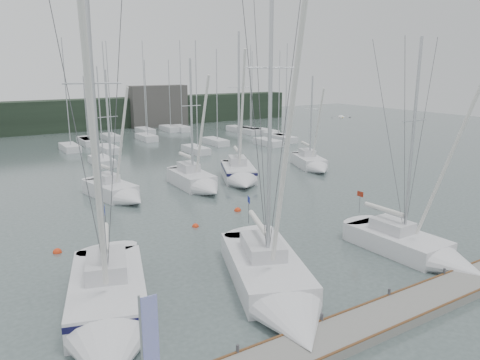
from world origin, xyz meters
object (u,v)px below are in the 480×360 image
at_px(sailboat_mid_c, 198,183).
at_px(buoy_a, 195,227).
at_px(buoy_b, 238,211).
at_px(sailboat_near_left, 108,313).
at_px(sailboat_mid_e, 313,164).
at_px(sailboat_mid_b, 119,193).
at_px(sailboat_mid_d, 240,175).
at_px(buoy_c, 57,253).
at_px(sailboat_near_center, 278,290).
at_px(sailboat_near_right, 423,252).
at_px(dock_banner, 147,342).

relative_size(sailboat_mid_c, buoy_a, 26.37).
distance_m(sailboat_mid_c, buoy_b, 6.96).
xyz_separation_m(sailboat_near_left, sailboat_mid_e, (26.75, 18.21, -0.13)).
bearing_deg(sailboat_near_left, buoy_a, 63.66).
bearing_deg(sailboat_mid_b, sailboat_mid_d, -12.60).
distance_m(buoy_b, buoy_c, 12.92).
xyz_separation_m(sailboat_near_center, sailboat_near_right, (9.51, -0.55, -0.07)).
xyz_separation_m(sailboat_near_left, sailboat_mid_b, (6.39, 17.91, -0.11)).
bearing_deg(sailboat_mid_b, buoy_b, -60.47).
relative_size(sailboat_mid_b, buoy_c, 21.48).
height_order(sailboat_mid_b, sailboat_mid_c, sailboat_mid_c).
bearing_deg(sailboat_near_left, sailboat_mid_b, 87.57).
bearing_deg(buoy_c, dock_banner, -91.42).
xyz_separation_m(sailboat_mid_b, buoy_c, (-6.47, -8.57, -0.55)).
bearing_deg(dock_banner, buoy_a, 60.50).
xyz_separation_m(sailboat_mid_b, dock_banner, (-6.85, -23.58, 2.05)).
bearing_deg(sailboat_mid_d, sailboat_mid_e, 28.29).
bearing_deg(sailboat_near_center, sailboat_mid_b, 113.41).
relative_size(sailboat_near_left, sailboat_mid_b, 1.51).
bearing_deg(sailboat_near_right, buoy_b, 104.89).
bearing_deg(buoy_a, sailboat_mid_d, 43.75).
bearing_deg(buoy_b, sailboat_mid_c, 87.14).
bearing_deg(sailboat_mid_b, buoy_c, -138.24).
height_order(sailboat_mid_c, buoy_b, sailboat_mid_c).
height_order(sailboat_near_left, sailboat_near_center, sailboat_near_center).
height_order(sailboat_near_center, sailboat_mid_d, sailboat_near_center).
bearing_deg(sailboat_near_right, sailboat_mid_b, 115.16).
height_order(sailboat_mid_b, buoy_b, sailboat_mid_b).
xyz_separation_m(buoy_b, buoy_c, (-12.87, -1.14, 0.00)).
bearing_deg(buoy_b, sailboat_mid_d, 56.23).
relative_size(sailboat_mid_d, buoy_c, 28.05).
xyz_separation_m(sailboat_mid_c, buoy_a, (-4.55, -8.38, -0.60)).
bearing_deg(buoy_c, sailboat_mid_e, 18.28).
distance_m(sailboat_near_right, sailboat_mid_d, 20.20).
bearing_deg(buoy_a, buoy_c, 177.90).
distance_m(buoy_a, buoy_b, 4.45).
distance_m(sailboat_near_left, buoy_a, 12.47).
xyz_separation_m(sailboat_near_left, sailboat_mid_d, (17.57, 17.63, -0.01)).
height_order(sailboat_mid_b, buoy_a, sailboat_mid_b).
bearing_deg(sailboat_near_center, buoy_c, 143.70).
xyz_separation_m(buoy_a, dock_banner, (-9.03, -14.69, 2.60)).
distance_m(sailboat_near_right, buoy_b, 13.57).
height_order(sailboat_mid_e, dock_banner, sailboat_mid_e).
distance_m(sailboat_mid_e, buoy_c, 28.27).
relative_size(sailboat_mid_c, dock_banner, 3.15).
xyz_separation_m(sailboat_mid_c, dock_banner, (-13.59, -23.07, 2.00)).
bearing_deg(sailboat_mid_d, buoy_c, -130.12).
distance_m(sailboat_mid_e, buoy_b, 15.97).
height_order(sailboat_near_center, buoy_a, sailboat_near_center).
bearing_deg(sailboat_near_left, sailboat_mid_c, 70.17).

